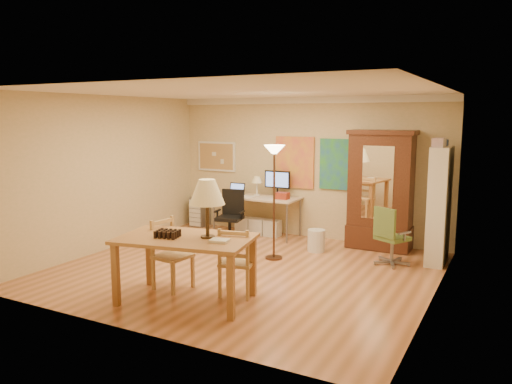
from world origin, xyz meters
The scene contains 16 objects.
floor centered at (0.00, 0.00, 0.00)m, with size 5.50×5.50×0.00m, color #975E35.
crown_molding centered at (0.00, 2.46, 2.64)m, with size 5.50×0.08×0.12m, color white.
corkboard centered at (-2.05, 2.47, 1.50)m, with size 0.90×0.04×0.62m, color tan.
art_panel_left centered at (-0.25, 2.47, 1.45)m, with size 0.80×0.04×1.00m, color yellow.
art_panel_right centered at (0.65, 2.47, 1.45)m, with size 0.75×0.04×0.95m, color #256597.
dining_table centered at (0.07, -1.43, 0.99)m, with size 1.83×1.30×1.57m.
ladder_chair_back centered at (0.45, -1.01, 0.43)m, with size 0.51×0.50×0.92m.
ladder_chair_left centered at (-0.48, -1.18, 0.45)m, with size 0.48×0.49×0.96m.
torchiere_lamp centered at (0.13, 0.77, 1.51)m, with size 0.34×0.34×1.88m.
computer_desk centered at (-0.87, 2.16, 0.47)m, with size 1.70×0.75×1.29m.
office_chair_black centered at (-1.11, 1.43, 0.26)m, with size 0.60×0.60×0.97m.
office_chair_green centered at (1.92, 1.33, 0.25)m, with size 0.58×0.58×0.94m.
drawer_cart centered at (-2.38, 2.28, 0.32)m, with size 0.32×0.38×0.63m.
armoire centered at (1.50, 2.24, 0.92)m, with size 1.14×0.54×2.11m.
bookshelf centered at (2.55, 1.80, 0.93)m, with size 0.28×0.75×1.87m.
wastebin centered at (0.59, 1.53, 0.19)m, with size 0.31×0.31×0.38m, color silver.
Camera 1 is at (3.62, -6.45, 2.34)m, focal length 35.00 mm.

